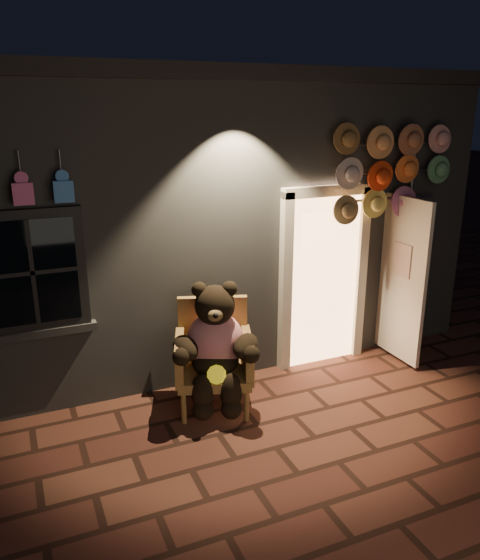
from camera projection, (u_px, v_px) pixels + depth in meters
ground at (276, 448)px, 5.11m from camera, size 60.00×60.00×0.00m
shop_building at (156, 200)px, 8.07m from camera, size 7.30×5.95×3.51m
wicker_armchair at (214, 355)px, 5.73m from camera, size 0.94×0.91×1.13m
teddy_bear at (215, 346)px, 5.54m from camera, size 0.91×0.85×1.32m
hat_rack at (391, 172)px, 6.31m from camera, size 1.62×0.22×2.87m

